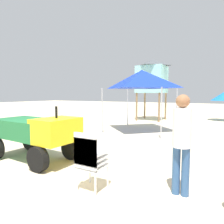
% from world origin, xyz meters
% --- Properties ---
extents(ground, '(80.00, 80.00, 0.00)m').
position_xyz_m(ground, '(0.00, 0.00, 0.00)').
color(ground, beige).
extents(utility_cart, '(2.60, 1.39, 1.50)m').
position_xyz_m(utility_cart, '(-0.81, 0.54, 0.78)').
color(utility_cart, '#1E6B38').
rests_on(utility_cart, ground).
extents(stacked_plastic_chairs, '(0.48, 0.48, 1.11)m').
position_xyz_m(stacked_plastic_chairs, '(1.52, -0.22, 0.65)').
color(stacked_plastic_chairs, white).
rests_on(stacked_plastic_chairs, ground).
extents(surfboard_pile, '(2.70, 0.69, 0.32)m').
position_xyz_m(surfboard_pile, '(-3.20, 3.43, 0.15)').
color(surfboard_pile, red).
rests_on(surfboard_pile, ground).
extents(lifeguard_near_center, '(0.32, 0.32, 1.80)m').
position_xyz_m(lifeguard_near_center, '(3.02, 0.47, 1.04)').
color(lifeguard_near_center, '#33598C').
rests_on(lifeguard_near_center, ground).
extents(popup_canopy, '(2.84, 2.84, 2.97)m').
position_xyz_m(popup_canopy, '(0.02, 6.19, 2.52)').
color(popup_canopy, '#B2B2B7').
rests_on(popup_canopy, ground).
extents(lifeguard_tower, '(1.98, 1.98, 4.15)m').
position_xyz_m(lifeguard_tower, '(-0.90, 10.44, 3.03)').
color(lifeguard_tower, olive).
rests_on(lifeguard_tower, ground).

